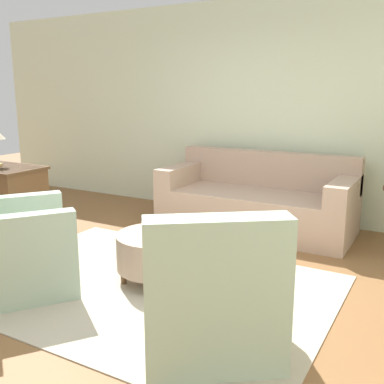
{
  "coord_description": "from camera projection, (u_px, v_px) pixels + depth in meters",
  "views": [
    {
      "loc": [
        2.1,
        -2.92,
        1.65
      ],
      "look_at": [
        0.15,
        0.55,
        0.75
      ],
      "focal_mm": 42.0,
      "sensor_mm": 36.0,
      "label": 1
    }
  ],
  "objects": [
    {
      "name": "ottoman_table",
      "position": [
        159.0,
        251.0,
        3.93
      ],
      "size": [
        0.74,
        0.74,
        0.42
      ],
      "color": "tan",
      "rests_on": "rug"
    },
    {
      "name": "wall_back",
      "position": [
        263.0,
        110.0,
        5.84
      ],
      "size": [
        9.3,
        0.12,
        2.8
      ],
      "color": "beige",
      "rests_on": "ground_plane"
    },
    {
      "name": "ground_plane",
      "position": [
        145.0,
        288.0,
        3.85
      ],
      "size": [
        16.0,
        16.0,
        0.0
      ],
      "primitive_type": "plane",
      "color": "brown"
    },
    {
      "name": "couch",
      "position": [
        257.0,
        202.0,
        5.43
      ],
      "size": [
        2.28,
        0.98,
        0.91
      ],
      "color": "tan",
      "rests_on": "ground_plane"
    },
    {
      "name": "armchair_right",
      "position": [
        210.0,
        297.0,
        2.83
      ],
      "size": [
        1.15,
        1.15,
        0.96
      ],
      "color": "#9EB29E",
      "rests_on": "rug"
    },
    {
      "name": "dresser",
      "position": [
        0.0,
        200.0,
        5.17
      ],
      "size": [
        1.07,
        0.59,
        0.82
      ],
      "color": "brown",
      "rests_on": "ground_plane"
    },
    {
      "name": "rug",
      "position": [
        145.0,
        287.0,
        3.85
      ],
      "size": [
        3.08,
        2.22,
        0.01
      ],
      "color": "#B2A893",
      "rests_on": "ground_plane"
    },
    {
      "name": "armchair_left",
      "position": [
        13.0,
        248.0,
        3.71
      ],
      "size": [
        1.15,
        1.15,
        0.96
      ],
      "color": "#9EB29E",
      "rests_on": "rug"
    }
  ]
}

